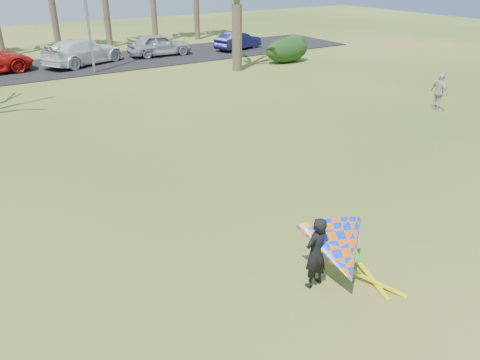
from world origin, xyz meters
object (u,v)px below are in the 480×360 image
car_3 (83,52)px  car_5 (238,41)px  kite_flyer (337,251)px  car_4 (159,45)px  pedestrian_b (439,92)px

car_3 → car_5: car_3 is taller
car_5 → kite_flyer: 29.41m
car_4 → pedestrian_b: bearing=-161.9°
car_4 → kite_flyer: 27.88m
car_4 → car_3: bearing=94.9°
kite_flyer → car_4: bearing=74.0°
car_5 → kite_flyer: bearing=136.8°
pedestrian_b → kite_flyer: bearing=131.1°
pedestrian_b → car_3: bearing=42.0°
kite_flyer → car_3: bearing=85.5°
car_5 → pedestrian_b: size_ratio=2.32×
car_3 → kite_flyer: kite_flyer is taller
car_5 → pedestrian_b: 18.81m
car_4 → kite_flyer: size_ratio=1.92×
car_3 → pedestrian_b: size_ratio=3.29×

